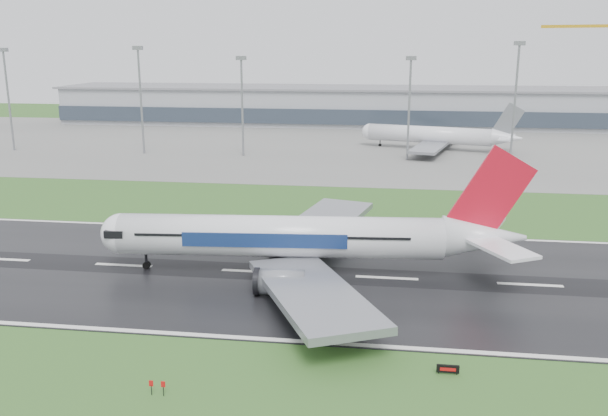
# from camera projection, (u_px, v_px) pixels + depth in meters

# --- Properties ---
(ground) EXTENTS (520.00, 520.00, 0.00)m
(ground) POSITION_uv_depth(u_px,v_px,m) (252.00, 272.00, 94.16)
(ground) COLOR #29541F
(ground) RESTS_ON ground
(runway) EXTENTS (400.00, 45.00, 0.10)m
(runway) POSITION_uv_depth(u_px,v_px,m) (251.00, 272.00, 94.15)
(runway) COLOR black
(runway) RESTS_ON ground
(apron) EXTENTS (400.00, 130.00, 0.08)m
(apron) POSITION_uv_depth(u_px,v_px,m) (331.00, 145.00, 214.08)
(apron) COLOR slate
(apron) RESTS_ON ground
(terminal) EXTENTS (240.00, 36.00, 15.00)m
(terminal) POSITION_uv_depth(u_px,v_px,m) (345.00, 107.00, 269.80)
(terminal) COLOR gray
(terminal) RESTS_ON ground
(main_airliner) EXTENTS (66.71, 64.00, 18.35)m
(main_airliner) POSITION_uv_depth(u_px,v_px,m) (310.00, 212.00, 91.68)
(main_airliner) COLOR silver
(main_airliner) RESTS_ON runway
(parked_airliner) EXTENTS (62.45, 59.87, 15.24)m
(parked_airliner) POSITION_uv_depth(u_px,v_px,m) (436.00, 126.00, 202.64)
(parked_airliner) COLOR silver
(parked_airliner) RESTS_ON apron
(runway_sign) EXTENTS (2.31, 0.59, 1.04)m
(runway_sign) POSITION_uv_depth(u_px,v_px,m) (448.00, 370.00, 64.72)
(runway_sign) COLOR black
(runway_sign) RESTS_ON ground
(floodmast_0) EXTENTS (0.64, 0.64, 30.86)m
(floodmast_0) POSITION_uv_depth(u_px,v_px,m) (9.00, 102.00, 199.52)
(floodmast_0) COLOR gray
(floodmast_0) RESTS_ON ground
(floodmast_1) EXTENTS (0.64, 0.64, 31.43)m
(floodmast_1) POSITION_uv_depth(u_px,v_px,m) (141.00, 103.00, 193.66)
(floodmast_1) COLOR gray
(floodmast_1) RESTS_ON ground
(floodmast_2) EXTENTS (0.64, 0.64, 28.57)m
(floodmast_2) POSITION_uv_depth(u_px,v_px,m) (242.00, 109.00, 189.82)
(floodmast_2) COLOR gray
(floodmast_2) RESTS_ON ground
(floodmast_3) EXTENTS (0.64, 0.64, 28.65)m
(floodmast_3) POSITION_uv_depth(u_px,v_px,m) (409.00, 111.00, 183.25)
(floodmast_3) COLOR gray
(floodmast_3) RESTS_ON ground
(floodmast_4) EXTENTS (0.64, 0.64, 32.73)m
(floodmast_4) POSITION_uv_depth(u_px,v_px,m) (515.00, 105.00, 178.85)
(floodmast_4) COLOR gray
(floodmast_4) RESTS_ON ground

